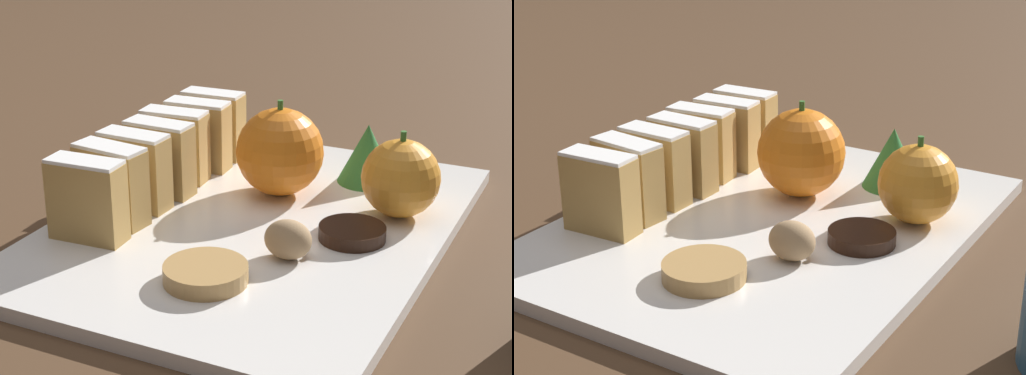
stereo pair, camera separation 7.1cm
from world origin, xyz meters
The scene contains 15 objects.
ground_plane centered at (0.00, 0.00, 0.00)m, with size 6.00×6.00×0.00m, color #513823.
serving_platter centered at (0.00, 0.00, 0.01)m, with size 0.31×0.41×0.01m.
stollen_slice_front centered at (-0.11, -0.09, 0.05)m, with size 0.06×0.03×0.07m.
stollen_slice_second centered at (-0.11, -0.05, 0.05)m, with size 0.06×0.03×0.07m.
stollen_slice_third centered at (-0.11, -0.02, 0.05)m, with size 0.06×0.03×0.07m.
stollen_slice_fourth centered at (-0.11, 0.02, 0.05)m, with size 0.06×0.03×0.07m.
stollen_slice_fifth centered at (-0.11, 0.06, 0.05)m, with size 0.06×0.03×0.07m.
stollen_slice_sixth centered at (-0.11, 0.09, 0.05)m, with size 0.06×0.03×0.07m.
stollen_slice_back centered at (-0.11, 0.13, 0.05)m, with size 0.06×0.03×0.07m.
orange_near centered at (0.10, 0.06, 0.05)m, with size 0.07×0.07×0.08m.
orange_far centered at (-0.01, 0.07, 0.05)m, with size 0.08×0.08×0.09m.
walnut centered at (0.05, -0.05, 0.03)m, with size 0.04×0.03×0.03m.
chocolate_cookie centered at (0.09, 0.00, 0.02)m, with size 0.05×0.05×0.01m.
gingerbread_cookie centered at (0.01, -0.11, 0.02)m, with size 0.06×0.06×0.01m.
evergreen_sprig centered at (0.05, 0.13, 0.04)m, with size 0.05×0.05×0.06m.
Camera 2 is at (0.34, -0.56, 0.30)m, focal length 60.00 mm.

